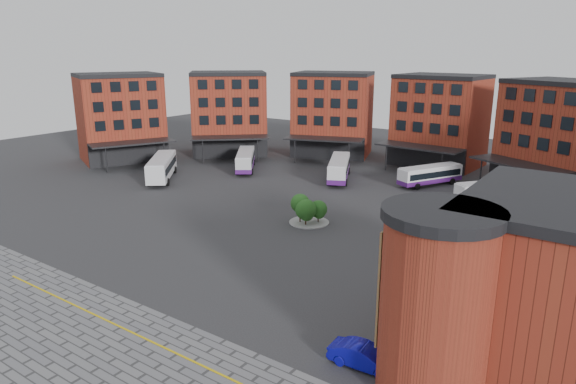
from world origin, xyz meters
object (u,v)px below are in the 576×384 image
Objects in this scene: bus_e at (493,192)px; blue_car at (365,357)px; bus_c at (339,168)px; bus_f at (563,226)px; bus_d at (430,175)px; tree_island at (308,209)px; bus_a at (162,166)px; bus_b at (245,160)px.

bus_e is 2.03× the size of blue_car.
bus_e is at bearing -24.50° from bus_c.
bus_c is 46.09m from blue_car.
bus_e is 13.37m from bus_f.
bus_f reaches higher than bus_e.
bus_e is (9.48, -4.06, -0.02)m from bus_d.
bus_d is (12.05, 4.51, -0.20)m from bus_c.
tree_island is at bearing -73.78° from bus_d.
bus_a reaches higher than bus_b.
bus_a is 1.10× the size of bus_d.
bus_f is at bearing -44.03° from bus_b.
tree_island reaches higher than bus_c.
bus_c is at bearing -24.93° from bus_b.
blue_car is at bearing -49.47° from tree_island.
bus_b is 1.10× the size of bus_e.
bus_b is 53.50m from blue_car.
bus_f is at bearing -42.72° from bus_c.
bus_f is (30.61, -9.37, -0.02)m from bus_c.
bus_c is 32.01m from bus_f.
bus_f is at bearing -33.67° from bus_a.
bus_f is at bearing -15.80° from blue_car.
bus_a is at bearing 171.00° from tree_island.
bus_a is 45.43m from bus_e.
blue_car is at bearing -46.45° from bus_d.
bus_a is 25.90m from bus_c.
bus_a is (-28.31, 4.48, 0.28)m from tree_island.
blue_car is (-6.47, -29.88, -0.95)m from bus_f.
bus_a is at bearing -170.90° from bus_c.
bus_b is at bearing 43.76° from blue_car.
tree_island is 0.45× the size of bus_d.
bus_c is 1.00× the size of bus_f.
bus_b is (6.06, 11.77, -0.36)m from bus_a.
tree_island is 0.41× the size of bus_a.
bus_d is at bearing -9.55° from bus_a.
bus_b is 0.89× the size of bus_c.
tree_island is at bearing -72.28° from bus_b.
tree_island is 0.44× the size of bus_b.
bus_c is (-7.04, 19.26, 0.02)m from tree_island.
tree_island is at bearing -87.30° from bus_e.
bus_d is at bearing -20.70° from bus_b.
bus_f is 2.52× the size of blue_car.
bus_b reaches higher than blue_car.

